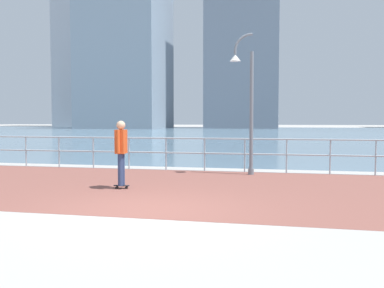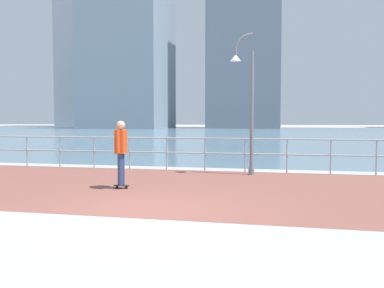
{
  "view_description": "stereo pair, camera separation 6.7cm",
  "coord_description": "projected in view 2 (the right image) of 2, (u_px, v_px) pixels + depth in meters",
  "views": [
    {
      "loc": [
        2.56,
        -7.66,
        1.79
      ],
      "look_at": [
        0.1,
        3.88,
        1.1
      ],
      "focal_mm": 38.53,
      "sensor_mm": 36.0,
      "label": 1
    },
    {
      "loc": [
        2.62,
        -7.65,
        1.79
      ],
      "look_at": [
        0.1,
        3.88,
        1.1
      ],
      "focal_mm": 38.53,
      "sensor_mm": 36.0,
      "label": 2
    }
  ],
  "objects": [
    {
      "name": "tower_brick",
      "position": [
        128.0,
        59.0,
        89.98
      ],
      "size": [
        17.12,
        17.04,
        31.99
      ],
      "color": "#8493A3",
      "rests_on": "ground"
    },
    {
      "name": "tower_steel",
      "position": [
        246.0,
        48.0,
        92.82
      ],
      "size": [
        15.69,
        16.16,
        37.91
      ],
      "color": "slate",
      "rests_on": "ground"
    },
    {
      "name": "brick_paving",
      "position": [
        181.0,
        187.0,
        10.96
      ],
      "size": [
        28.0,
        7.12,
        0.01
      ],
      "primitive_type": "cube",
      "color": "brown",
      "rests_on": "ground"
    },
    {
      "name": "harbor_water",
      "position": [
        263.0,
        133.0,
        58.32
      ],
      "size": [
        180.0,
        88.0,
        0.0
      ],
      "primitive_type": "cube",
      "color": "slate",
      "rests_on": "ground"
    },
    {
      "name": "waterfront_railing",
      "position": [
        205.0,
        148.0,
        14.39
      ],
      "size": [
        25.25,
        0.06,
        1.17
      ],
      "color": "#9EADB7",
      "rests_on": "ground"
    },
    {
      "name": "skateboarder",
      "position": [
        121.0,
        148.0,
        10.67
      ],
      "size": [
        0.41,
        0.55,
        1.77
      ],
      "color": "black",
      "rests_on": "ground"
    },
    {
      "name": "ground",
      "position": [
        258.0,
        136.0,
        47.13
      ],
      "size": [
        220.0,
        220.0,
        0.0
      ],
      "primitive_type": "plane",
      "color": "#ADAAA5"
    },
    {
      "name": "tower_concrete",
      "position": [
        85.0,
        44.0,
        117.67
      ],
      "size": [
        11.55,
        14.32,
        48.58
      ],
      "color": "#A3A8B2",
      "rests_on": "ground"
    },
    {
      "name": "lamppost",
      "position": [
        246.0,
        97.0,
        13.34
      ],
      "size": [
        0.8,
        0.42,
        4.59
      ],
      "color": "slate",
      "rests_on": "ground"
    }
  ]
}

